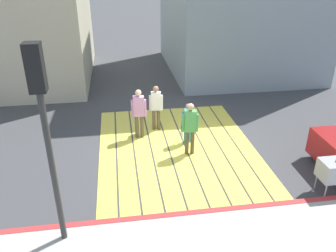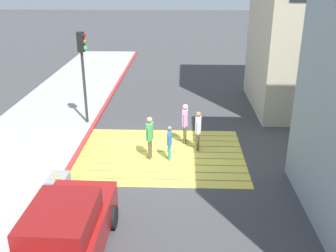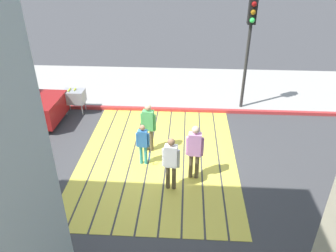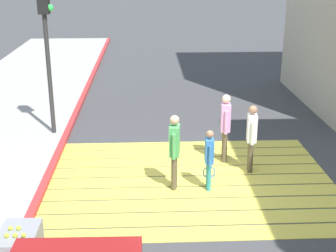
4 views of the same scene
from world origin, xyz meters
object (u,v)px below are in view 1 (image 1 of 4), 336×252
at_px(traffic_light_corner, 43,111).
at_px(pedestrian_adult_side, 190,125).
at_px(pedestrian_child_with_racket, 188,121).
at_px(tennis_ball_cart, 336,170).
at_px(pedestrian_adult_trailing, 139,110).
at_px(pedestrian_adult_lead, 156,105).

relative_size(traffic_light_corner, pedestrian_adult_side, 2.53).
xyz_separation_m(pedestrian_adult_side, pedestrian_child_with_racket, (0.74, -0.08, -0.20)).
relative_size(tennis_ball_cart, pedestrian_adult_trailing, 0.60).
height_order(traffic_light_corner, pedestrian_child_with_racket, traffic_light_corner).
distance_m(pedestrian_adult_trailing, pedestrian_child_with_racket, 1.64).
bearing_deg(tennis_ball_cart, pedestrian_adult_lead, 42.74).
height_order(traffic_light_corner, tennis_ball_cart, traffic_light_corner).
bearing_deg(pedestrian_adult_side, pedestrian_adult_trailing, 47.35).
distance_m(pedestrian_adult_side, pedestrian_child_with_racket, 0.77).
xyz_separation_m(traffic_light_corner, pedestrian_child_with_racket, (3.93, -3.47, -2.26)).
bearing_deg(pedestrian_child_with_racket, traffic_light_corner, 138.50).
relative_size(traffic_light_corner, pedestrian_adult_trailing, 2.48).
bearing_deg(pedestrian_child_with_racket, pedestrian_adult_side, 173.95).
bearing_deg(tennis_ball_cart, pedestrian_child_with_racket, 43.90).
bearing_deg(pedestrian_adult_side, tennis_ball_cart, -128.03).
distance_m(pedestrian_adult_lead, pedestrian_child_with_racket, 1.42).
bearing_deg(traffic_light_corner, pedestrian_child_with_racket, -41.50).
bearing_deg(pedestrian_child_with_racket, tennis_ball_cart, -136.10).
bearing_deg(pedestrian_adult_trailing, pedestrian_adult_lead, -50.82).
xyz_separation_m(traffic_light_corner, pedestrian_adult_trailing, (4.51, -1.96, -2.04)).
bearing_deg(pedestrian_child_with_racket, pedestrian_adult_trailing, 69.01).
bearing_deg(pedestrian_adult_lead, tennis_ball_cart, -137.26).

